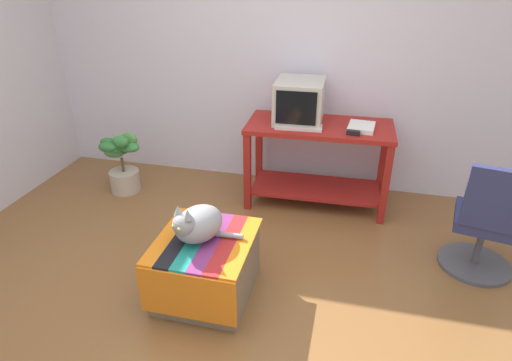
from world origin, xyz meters
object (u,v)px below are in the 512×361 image
Objects in this scene: ottoman_with_blanket at (206,267)px; cat at (197,224)px; stapler at (353,133)px; office_chair at (486,226)px; keyboard at (299,127)px; tv_monitor at (299,101)px; desk at (318,151)px; potted_plant at (123,165)px; book at (361,127)px.

ottoman_with_blanket is 0.34m from cat.
stapler reaches higher than ottoman_with_blanket.
stapler is at bearing 76.74° from cat.
ottoman_with_blanket is 1.48× the size of cat.
stapler is (0.91, 1.26, 0.24)m from cat.
cat is at bearing -174.25° from ottoman_with_blanket.
ottoman_with_blanket is at bearing 32.07° from office_chair.
office_chair is (1.45, -0.61, -0.40)m from keyboard.
cat is at bearing -107.07° from tv_monitor.
stapler is (0.29, -0.19, 0.27)m from desk.
desk is at bearing 61.23° from stapler.
potted_plant is at bearing 158.20° from cat.
book is 0.55× the size of cat.
cat is at bearing -112.28° from keyboard.
book is (0.55, -0.09, -0.16)m from tv_monitor.
potted_plant is at bearing -172.07° from tv_monitor.
keyboard is 0.53m from book.
book is at bearing 78.20° from cat.
desk is 0.34m from keyboard.
stapler is (-0.06, -0.16, 0.00)m from book.
cat reaches higher than ottoman_with_blanket.
tv_monitor reaches higher than ottoman_with_blanket.
keyboard is at bearing -164.06° from book.
potted_plant is (-2.22, -0.19, -0.52)m from book.
office_chair is 8.09× the size of stapler.
cat is at bearing 148.71° from stapler.
tv_monitor reaches higher than stapler.
tv_monitor is at bearing 97.15° from cat.
ottoman_with_blanket is at bearing -43.49° from potted_plant.
book reaches higher than desk.
cat is 0.53× the size of office_chair.
desk is at bearing 179.14° from book.
tv_monitor reaches higher than keyboard.
desk is 0.45m from book.
cat is 2.03m from office_chair.
tv_monitor is 1.77m from office_chair.
keyboard is 0.65× the size of potted_plant.
keyboard reaches higher than cat.
desk is 1.45× the size of office_chair.
stapler is (0.87, 1.25, 0.58)m from ottoman_with_blanket.
desk is 2.59× the size of tv_monitor.
tv_monitor reaches higher than office_chair.
stapler reaches higher than potted_plant.
book is (0.52, 0.10, 0.01)m from keyboard.
tv_monitor is at bearing 67.66° from stapler.
stapler is at bearing -106.23° from book.
cat is (-0.45, -1.31, -0.23)m from keyboard.
desk is at bearing 68.25° from ottoman_with_blanket.
keyboard reaches higher than desk.
ottoman_with_blanket is 6.32× the size of stapler.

